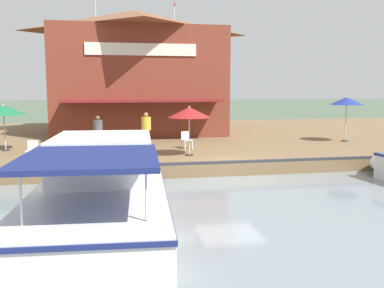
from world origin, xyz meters
TOP-DOWN VIEW (x-y plane):
  - ground_plane at (0.00, 0.00)m, footprint 220.00×220.00m
  - quay_deck at (-11.00, 0.00)m, footprint 22.00×56.00m
  - quay_edge_fender at (-0.10, 0.00)m, footprint 0.20×50.40m
  - waterfront_restaurant at (-13.92, -2.82)m, footprint 11.93×11.22m
  - patio_umbrella_by_entrance at (-2.35, -1.22)m, footprint 1.92×1.92m
  - patio_umbrella_near_quay_edge at (-5.68, 8.35)m, footprint 1.83×1.83m
  - patio_umbrella_mid_patio_right at (-5.46, -9.69)m, footprint 2.06×2.06m
  - cafe_chair_far_corner_seat at (-4.59, -0.97)m, footprint 0.54×0.54m
  - cafe_chair_facing_river at (-2.71, -4.43)m, footprint 0.59×0.59m
  - cafe_chair_beside_entrance at (-2.12, -7.89)m, footprint 0.50×0.50m
  - person_near_entrance at (-5.73, -2.87)m, footprint 0.50×0.50m
  - person_at_quay_edge at (-5.50, -5.30)m, footprint 0.46×0.46m
  - motorboat_second_along at (4.23, -4.93)m, footprint 9.37×3.97m
  - tree_downstream_bank at (-19.45, -2.80)m, footprint 4.38×4.18m

SIDE VIEW (x-z plane):
  - ground_plane at x=0.00m, z-range 0.00..0.00m
  - quay_deck at x=-11.00m, z-range 0.00..0.60m
  - quay_edge_fender at x=-0.10m, z-range 0.60..0.70m
  - motorboat_second_along at x=4.23m, z-range -0.23..1.94m
  - cafe_chair_far_corner_seat at x=-4.59m, z-range 0.65..1.50m
  - cafe_chair_facing_river at x=-2.71m, z-range 0.65..1.50m
  - cafe_chair_beside_entrance at x=-2.12m, z-range 0.65..1.50m
  - person_at_quay_edge at x=-5.50m, z-range 0.80..2.42m
  - person_near_entrance at x=-5.73m, z-range 0.83..2.59m
  - patio_umbrella_by_entrance at x=-2.35m, z-range 1.43..3.64m
  - patio_umbrella_mid_patio_right at x=-5.46m, z-range 1.45..3.68m
  - patio_umbrella_near_quay_edge at x=-5.68m, z-range 1.61..4.15m
  - waterfront_restaurant at x=-13.92m, z-range 0.28..9.30m
  - tree_downstream_bank at x=-19.45m, z-range 1.80..8.62m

